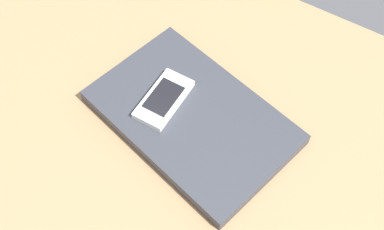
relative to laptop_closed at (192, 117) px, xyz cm
name	(u,v)px	position (x,y,z in cm)	size (l,w,h in cm)	color
desk_surface	(226,163)	(-8.84, 3.26, -2.77)	(120.00, 80.00, 3.00)	#9E7751
laptop_closed	(192,117)	(0.00, 0.00, 0.00)	(34.09, 21.80, 2.53)	#33353D
cell_phone_on_laptop	(164,99)	(5.45, 0.45, 1.89)	(6.06, 11.51, 1.32)	silver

